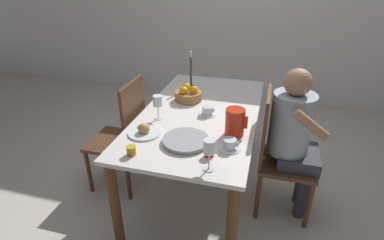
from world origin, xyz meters
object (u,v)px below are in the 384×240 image
(jam_jar_amber, at_px, (209,152))
(fruit_bowl, at_px, (188,94))
(wine_glass_juice, at_px, (209,148))
(wine_glass_water, at_px, (158,102))
(teacup_across, at_px, (207,111))
(chair_person_side, at_px, (277,153))
(teacup_near_person, at_px, (230,145))
(person_seated, at_px, (294,133))
(serving_tray, at_px, (186,141))
(red_pitcher, at_px, (235,122))
(jam_jar_red, at_px, (131,150))
(chair_opposite, at_px, (123,135))
(candlestick_tall, at_px, (191,73))
(bread_plate, at_px, (144,131))

(jam_jar_amber, relative_size, fruit_bowl, 0.26)
(wine_glass_juice, bearing_deg, wine_glass_water, 134.19)
(wine_glass_water, bearing_deg, teacup_across, 25.53)
(chair_person_side, relative_size, teacup_near_person, 6.98)
(person_seated, distance_m, jam_jar_amber, 0.74)
(chair_person_side, xyz_separation_m, serving_tray, (-0.61, -0.40, 0.25))
(red_pitcher, relative_size, serving_tray, 0.62)
(jam_jar_red, bearing_deg, person_seated, 32.57)
(serving_tray, distance_m, jam_jar_red, 0.36)
(chair_opposite, relative_size, teacup_across, 6.98)
(teacup_across, bearing_deg, chair_person_side, -4.30)
(serving_tray, height_order, candlestick_tall, candlestick_tall)
(person_seated, bearing_deg, serving_tray, -59.84)
(chair_opposite, xyz_separation_m, jam_jar_red, (0.37, -0.56, 0.26))
(chair_person_side, relative_size, wine_glass_juice, 5.07)
(fruit_bowl, bearing_deg, red_pitcher, -46.23)
(red_pitcher, height_order, serving_tray, red_pitcher)
(red_pitcher, bearing_deg, bread_plate, -166.15)
(chair_person_side, height_order, teacup_across, chair_person_side)
(chair_opposite, height_order, candlestick_tall, candlestick_tall)
(red_pitcher, xyz_separation_m, teacup_near_person, (-0.00, -0.19, -0.07))
(jam_jar_amber, bearing_deg, fruit_bowl, 114.46)
(wine_glass_juice, distance_m, serving_tray, 0.35)
(wine_glass_water, distance_m, serving_tray, 0.43)
(chair_person_side, xyz_separation_m, wine_glass_juice, (-0.40, -0.65, 0.37))
(person_seated, bearing_deg, wine_glass_juice, -37.24)
(chair_opposite, bearing_deg, serving_tray, -117.31)
(chair_person_side, relative_size, bread_plate, 4.35)
(red_pitcher, relative_size, jam_jar_red, 3.18)
(serving_tray, xyz_separation_m, jam_jar_red, (-0.28, -0.22, 0.02))
(teacup_near_person, xyz_separation_m, jam_jar_red, (-0.58, -0.22, 0.00))
(chair_person_side, bearing_deg, jam_jar_red, -55.09)
(red_pitcher, height_order, teacup_across, red_pitcher)
(jam_jar_amber, bearing_deg, bread_plate, 163.05)
(jam_jar_amber, height_order, fruit_bowl, fruit_bowl)
(fruit_bowl, bearing_deg, teacup_across, -46.37)
(person_seated, relative_size, wine_glass_juice, 6.02)
(jam_jar_red, bearing_deg, wine_glass_juice, -2.43)
(jam_jar_amber, bearing_deg, chair_person_side, 50.31)
(red_pitcher, distance_m, wine_glass_water, 0.60)
(jam_jar_amber, bearing_deg, red_pitcher, 69.94)
(teacup_across, distance_m, jam_jar_amber, 0.57)
(bread_plate, bearing_deg, wine_glass_water, 86.90)
(chair_person_side, xyz_separation_m, jam_jar_red, (-0.89, -0.62, 0.26))
(jam_jar_amber, distance_m, jam_jar_red, 0.48)
(teacup_across, xyz_separation_m, candlestick_tall, (-0.28, 0.54, 0.10))
(wine_glass_water, bearing_deg, red_pitcher, -8.78)
(red_pitcher, distance_m, jam_jar_red, 0.71)
(person_seated, relative_size, teacup_across, 8.28)
(serving_tray, bearing_deg, bread_plate, 172.98)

